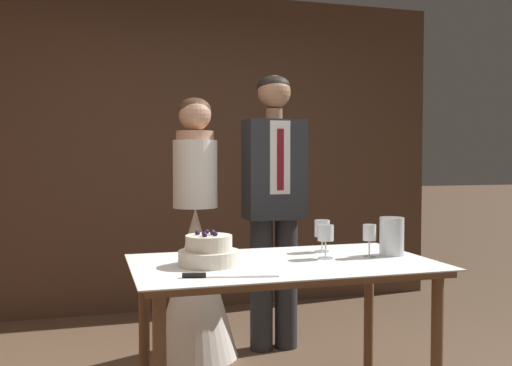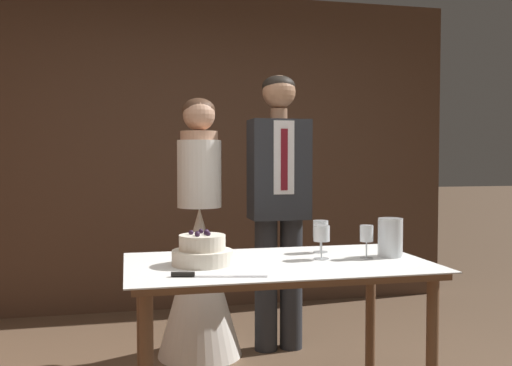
{
  "view_description": "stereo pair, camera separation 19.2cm",
  "coord_description": "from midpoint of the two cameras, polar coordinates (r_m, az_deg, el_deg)",
  "views": [
    {
      "loc": [
        -0.78,
        -2.41,
        1.27
      ],
      "look_at": [
        0.12,
        0.68,
        1.13
      ],
      "focal_mm": 40.0,
      "sensor_mm": 36.0,
      "label": 1
    },
    {
      "loc": [
        -0.6,
        -2.46,
        1.27
      ],
      "look_at": [
        0.12,
        0.68,
        1.13
      ],
      "focal_mm": 40.0,
      "sensor_mm": 36.0,
      "label": 2
    }
  ],
  "objects": [
    {
      "name": "bride",
      "position": [
        3.68,
        -4.16,
        -7.83
      ],
      "size": [
        0.54,
        0.54,
        1.65
      ],
      "color": "white",
      "rests_on": "ground_plane"
    },
    {
      "name": "hurricane_candle",
      "position": [
        3.03,
        15.07,
        -5.36
      ],
      "size": [
        0.13,
        0.13,
        0.2
      ],
      "color": "silver",
      "rests_on": "cake_table"
    },
    {
      "name": "wine_glass_middle",
      "position": [
        2.88,
        8.49,
        -5.2
      ],
      "size": [
        0.08,
        0.08,
        0.17
      ],
      "color": "silver",
      "rests_on": "cake_table"
    },
    {
      "name": "wall_back",
      "position": [
        4.85,
        -4.72,
        3.12
      ],
      "size": [
        4.47,
        0.12,
        2.64
      ],
      "primitive_type": "cube",
      "color": "#513828",
      "rests_on": "ground_plane"
    },
    {
      "name": "wine_glass_near",
      "position": [
        2.94,
        12.85,
        -5.13
      ],
      "size": [
        0.07,
        0.07,
        0.17
      ],
      "color": "silver",
      "rests_on": "cake_table"
    },
    {
      "name": "groom",
      "position": [
        3.75,
        3.77,
        -1.31
      ],
      "size": [
        0.38,
        0.25,
        1.81
      ],
      "color": "#282B30",
      "rests_on": "ground_plane"
    },
    {
      "name": "tiered_cake",
      "position": [
        2.72,
        -3.37,
        -6.86
      ],
      "size": [
        0.29,
        0.29,
        0.16
      ],
      "color": "silver",
      "rests_on": "cake_table"
    },
    {
      "name": "wine_glass_far",
      "position": [
        3.08,
        8.27,
        -4.75
      ],
      "size": [
        0.08,
        0.08,
        0.17
      ],
      "color": "silver",
      "rests_on": "cake_table"
    },
    {
      "name": "cake_table",
      "position": [
        2.82,
        4.16,
        -9.52
      ],
      "size": [
        1.46,
        0.85,
        0.76
      ],
      "color": "brown",
      "rests_on": "ground_plane"
    },
    {
      "name": "cake_knife",
      "position": [
        2.45,
        -3.33,
        -9.2
      ],
      "size": [
        0.4,
        0.11,
        0.02
      ],
      "rotation": [
        0.0,
        0.0,
        -0.23
      ],
      "color": "silver",
      "rests_on": "cake_table"
    }
  ]
}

